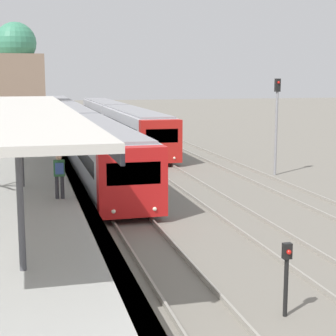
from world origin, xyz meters
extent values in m
cube|color=beige|center=(-3.92, 15.95, 4.03)|extent=(4.00, 26.16, 0.20)
cube|color=black|center=(-1.96, 15.95, 3.81)|extent=(0.08, 26.16, 0.24)
cylinder|color=#47474C|center=(-3.92, 5.49, 2.41)|extent=(0.16, 0.16, 3.05)
cylinder|color=#47474C|center=(-3.92, 15.95, 2.41)|extent=(0.16, 0.16, 3.05)
cylinder|color=#47474C|center=(-3.92, 26.41, 2.41)|extent=(0.16, 0.16, 3.05)
cylinder|color=#2D2D33|center=(-2.67, 13.20, 1.31)|extent=(0.14, 0.14, 0.85)
cylinder|color=#2D2D33|center=(-2.47, 13.20, 1.31)|extent=(0.14, 0.14, 0.85)
cube|color=#2D6638|center=(-2.57, 13.20, 2.03)|extent=(0.40, 0.22, 0.60)
sphere|color=tan|center=(-2.57, 13.20, 2.44)|extent=(0.22, 0.22, 0.22)
cube|color=#334C8E|center=(-2.57, 13.00, 2.05)|extent=(0.30, 0.18, 0.40)
cube|color=red|center=(0.00, 12.31, 1.56)|extent=(2.54, 0.70, 2.58)
cube|color=black|center=(0.00, 11.98, 1.92)|extent=(1.98, 0.04, 0.83)
sphere|color=#EFEACC|center=(-0.76, 11.97, 0.57)|extent=(0.16, 0.16, 0.16)
sphere|color=#EFEACC|center=(0.76, 11.97, 0.57)|extent=(0.16, 0.16, 0.16)
cube|color=#A8ADB7|center=(0.00, 21.14, 1.56)|extent=(2.54, 16.96, 2.58)
cube|color=gray|center=(0.00, 21.14, 2.91)|extent=(2.24, 16.62, 0.12)
cube|color=black|center=(0.00, 21.14, 1.84)|extent=(2.56, 15.60, 0.67)
cylinder|color=black|center=(-1.08, 15.63, 0.35)|extent=(0.12, 0.70, 0.70)
cylinder|color=black|center=(1.08, 15.63, 0.35)|extent=(0.12, 0.70, 0.70)
cylinder|color=black|center=(-1.08, 26.65, 0.35)|extent=(0.12, 0.70, 0.70)
cylinder|color=black|center=(1.08, 26.65, 0.35)|extent=(0.12, 0.70, 0.70)
cube|color=#A8ADB7|center=(0.00, 38.45, 1.56)|extent=(2.54, 16.96, 2.58)
cube|color=gray|center=(0.00, 38.45, 2.91)|extent=(2.24, 16.62, 0.12)
cube|color=black|center=(0.00, 38.45, 1.84)|extent=(2.56, 15.60, 0.67)
cylinder|color=black|center=(-1.08, 32.93, 0.35)|extent=(0.12, 0.70, 0.70)
cylinder|color=black|center=(1.08, 32.93, 0.35)|extent=(0.12, 0.70, 0.70)
cylinder|color=black|center=(-1.08, 43.96, 0.35)|extent=(0.12, 0.70, 0.70)
cylinder|color=black|center=(1.08, 43.96, 0.35)|extent=(0.12, 0.70, 0.70)
cube|color=#A8ADB7|center=(0.00, 55.75, 1.56)|extent=(2.54, 16.96, 2.58)
cube|color=gray|center=(0.00, 55.75, 2.91)|extent=(2.24, 16.62, 0.12)
cube|color=black|center=(0.00, 55.75, 1.84)|extent=(2.56, 15.60, 0.67)
cylinder|color=black|center=(-1.08, 50.24, 0.35)|extent=(0.12, 0.70, 0.70)
cylinder|color=black|center=(1.08, 50.24, 0.35)|extent=(0.12, 0.70, 0.70)
cylinder|color=black|center=(-1.08, 61.26, 0.35)|extent=(0.12, 0.70, 0.70)
cylinder|color=black|center=(1.08, 61.26, 0.35)|extent=(0.12, 0.70, 0.70)
cube|color=red|center=(4.08, 24.64, 1.55)|extent=(2.50, 0.70, 2.56)
cube|color=black|center=(4.08, 24.31, 1.91)|extent=(1.95, 0.04, 0.82)
sphere|color=#EFEACC|center=(3.33, 24.30, 0.57)|extent=(0.16, 0.16, 0.16)
sphere|color=#EFEACC|center=(4.83, 24.30, 0.57)|extent=(0.16, 0.16, 0.16)
cube|color=silver|center=(4.08, 32.77, 1.55)|extent=(2.50, 15.56, 2.56)
cube|color=gray|center=(4.08, 32.77, 2.89)|extent=(2.20, 15.25, 0.12)
cube|color=black|center=(4.08, 32.77, 1.83)|extent=(2.52, 14.32, 0.67)
cylinder|color=black|center=(3.01, 27.71, 0.35)|extent=(0.12, 0.70, 0.70)
cylinder|color=black|center=(5.14, 27.71, 0.35)|extent=(0.12, 0.70, 0.70)
cylinder|color=black|center=(3.01, 37.83, 0.35)|extent=(0.12, 0.70, 0.70)
cylinder|color=black|center=(5.14, 37.83, 0.35)|extent=(0.12, 0.70, 0.70)
cube|color=silver|center=(4.08, 48.69, 1.55)|extent=(2.50, 15.56, 2.56)
cube|color=gray|center=(4.08, 48.69, 2.89)|extent=(2.20, 15.25, 0.12)
cube|color=black|center=(4.08, 48.69, 1.83)|extent=(2.52, 14.32, 0.67)
cylinder|color=black|center=(3.01, 43.63, 0.35)|extent=(0.12, 0.70, 0.70)
cylinder|color=black|center=(5.14, 43.63, 0.35)|extent=(0.12, 0.70, 0.70)
cylinder|color=black|center=(3.01, 53.74, 0.35)|extent=(0.12, 0.70, 0.70)
cylinder|color=black|center=(5.14, 53.74, 0.35)|extent=(0.12, 0.70, 0.70)
cylinder|color=black|center=(1.81, 3.41, 0.68)|extent=(0.10, 0.10, 1.36)
cube|color=black|center=(1.81, 3.41, 1.54)|extent=(0.20, 0.14, 0.36)
sphere|color=red|center=(1.81, 3.32, 1.54)|extent=(0.11, 0.11, 0.11)
cylinder|color=gray|center=(9.54, 20.46, 2.63)|extent=(0.14, 0.14, 5.26)
cube|color=black|center=(9.54, 20.46, 4.91)|extent=(0.28, 0.20, 0.70)
sphere|color=red|center=(9.54, 20.34, 5.05)|extent=(0.14, 0.14, 0.14)
cube|color=#89705B|center=(-4.25, 50.44, 3.75)|extent=(5.21, 5.21, 7.50)
sphere|color=#3D8966|center=(-4.25, 50.44, 8.60)|extent=(4.01, 4.01, 4.01)
camera|label=1|loc=(-3.76, -7.59, 5.39)|focal=60.00mm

